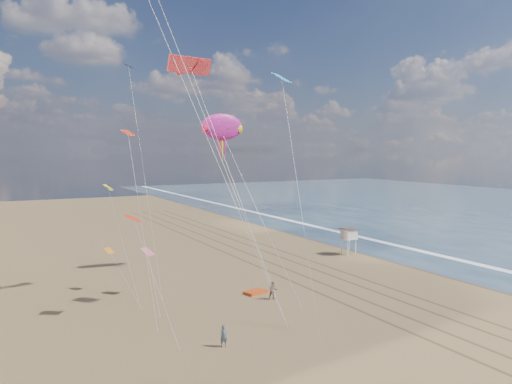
% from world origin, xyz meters
% --- Properties ---
extents(ground, '(260.00, 260.00, 0.00)m').
position_xyz_m(ground, '(0.00, 0.00, 0.00)').
color(ground, brown).
rests_on(ground, ground).
extents(wet_sand, '(260.00, 260.00, 0.00)m').
position_xyz_m(wet_sand, '(19.00, 40.00, 0.00)').
color(wet_sand, '#42301E').
rests_on(wet_sand, ground).
extents(foam, '(260.00, 260.00, 0.00)m').
position_xyz_m(foam, '(23.20, 40.00, 0.00)').
color(foam, white).
rests_on(foam, ground).
extents(tracks, '(7.68, 120.00, 0.01)m').
position_xyz_m(tracks, '(2.55, 30.00, 0.01)').
color(tracks, brown).
rests_on(tracks, ground).
extents(lifeguard_stand, '(1.98, 1.98, 3.57)m').
position_xyz_m(lifeguard_stand, '(12.97, 31.29, 2.75)').
color(lifeguard_stand, white).
rests_on(lifeguard_stand, ground).
extents(grounded_kite, '(2.39, 1.80, 0.24)m').
position_xyz_m(grounded_kite, '(-6.72, 21.12, 0.12)').
color(grounded_kite, '#DD4612').
rests_on(grounded_kite, ground).
extents(show_kite, '(4.82, 8.91, 22.86)m').
position_xyz_m(show_kite, '(-5.28, 31.93, 16.62)').
color(show_kite, '#B21B86').
rests_on(show_kite, ground).
extents(kite_flyer_a, '(0.60, 0.42, 1.60)m').
position_xyz_m(kite_flyer_a, '(-15.01, 10.44, 0.80)').
color(kite_flyer_a, '#515B69').
rests_on(kite_flyer_a, ground).
extents(kite_flyer_b, '(1.02, 0.91, 1.75)m').
position_xyz_m(kite_flyer_b, '(-6.25, 18.53, 0.87)').
color(kite_flyer_b, '#8C5B47').
rests_on(kite_flyer_b, ground).
extents(small_kites, '(14.31, 17.84, 19.37)m').
position_xyz_m(small_kites, '(-14.83, 23.74, 13.42)').
color(small_kites, '#DF566F').
rests_on(small_kites, ground).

